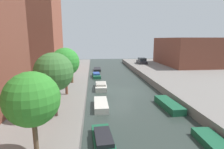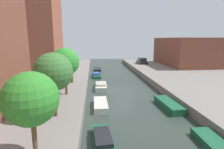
# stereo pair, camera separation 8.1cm
# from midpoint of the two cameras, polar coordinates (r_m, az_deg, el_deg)

# --- Properties ---
(ground_plane) EXTENTS (84.00, 84.00, 0.00)m
(ground_plane) POSITION_cam_midpoint_polar(r_m,az_deg,el_deg) (25.19, 3.46, -5.48)
(ground_plane) COLOR #2D3833
(quay_left) EXTENTS (20.00, 64.00, 1.00)m
(quay_left) POSITION_cam_midpoint_polar(r_m,az_deg,el_deg) (27.05, -29.81, -4.71)
(quay_left) COLOR gray
(quay_left) RESTS_ON ground_plane
(quay_right) EXTENTS (20.00, 64.00, 1.00)m
(quay_right) POSITION_cam_midpoint_polar(r_m,az_deg,el_deg) (31.20, 31.83, -2.96)
(quay_right) COLOR gray
(quay_right) RESTS_ON ground_plane
(apartment_tower_far) EXTENTS (10.00, 10.17, 22.81)m
(apartment_tower_far) POSITION_cam_midpoint_polar(r_m,az_deg,el_deg) (40.68, -24.27, 17.58)
(apartment_tower_far) COLOR brown
(apartment_tower_far) RESTS_ON quay_left
(low_block_right) EXTENTS (10.00, 15.85, 6.49)m
(low_block_right) POSITION_cam_midpoint_polar(r_m,az_deg,el_deg) (47.44, 21.84, 6.81)
(low_block_right) COLOR brown
(low_block_right) RESTS_ON quay_right
(street_tree_0) EXTENTS (2.79, 2.79, 4.67)m
(street_tree_0) POSITION_cam_midpoint_polar(r_m,az_deg,el_deg) (9.96, -24.18, -7.16)
(street_tree_0) COLOR brown
(street_tree_0) RESTS_ON quay_left
(street_tree_1) EXTENTS (3.06, 3.06, 5.22)m
(street_tree_1) POSITION_cam_midpoint_polar(r_m,az_deg,el_deg) (14.85, -18.07, 0.74)
(street_tree_1) COLOR #4C3A2E
(street_tree_1) RESTS_ON quay_left
(street_tree_2) EXTENTS (3.14, 3.14, 5.29)m
(street_tree_2) POSITION_cam_midpoint_polar(r_m,az_deg,el_deg) (20.66, -14.69, 3.81)
(street_tree_2) COLOR brown
(street_tree_2) RESTS_ON quay_left
(street_tree_3) EXTENTS (2.09, 2.09, 4.02)m
(street_tree_3) POSITION_cam_midpoint_polar(r_m,az_deg,el_deg) (26.26, -12.82, 3.70)
(street_tree_3) COLOR brown
(street_tree_3) RESTS_ON quay_left
(parked_car) EXTENTS (1.93, 4.38, 1.52)m
(parked_car) POSITION_cam_midpoint_polar(r_m,az_deg,el_deg) (46.86, 9.38, 4.20)
(parked_car) COLOR black
(parked_car) RESTS_ON quay_right
(moored_boat_left_1) EXTENTS (1.66, 4.60, 0.77)m
(moored_boat_left_1) POSITION_cam_midpoint_polar(r_m,az_deg,el_deg) (13.22, -2.90, -20.29)
(moored_boat_left_1) COLOR #195638
(moored_boat_left_1) RESTS_ON ground_plane
(moored_boat_left_2) EXTENTS (1.42, 3.90, 0.63)m
(moored_boat_left_2) POSITION_cam_midpoint_polar(r_m,az_deg,el_deg) (19.55, -3.64, -9.52)
(moored_boat_left_2) COLOR beige
(moored_boat_left_2) RESTS_ON ground_plane
(moored_boat_left_3) EXTENTS (1.73, 4.26, 0.94)m
(moored_boat_left_3) POSITION_cam_midpoint_polar(r_m,az_deg,el_deg) (26.57, -3.59, -3.68)
(moored_boat_left_3) COLOR beige
(moored_boat_left_3) RESTS_ON ground_plane
(moored_boat_left_4) EXTENTS (1.64, 3.89, 0.85)m
(moored_boat_left_4) POSITION_cam_midpoint_polar(r_m,az_deg,el_deg) (34.66, -5.06, -0.26)
(moored_boat_left_4) COLOR #195638
(moored_boat_left_4) RESTS_ON ground_plane
(moored_boat_left_5) EXTENTS (1.59, 3.86, 0.49)m
(moored_boat_left_5) POSITION_cam_midpoint_polar(r_m,az_deg,el_deg) (42.21, -4.74, 1.66)
(moored_boat_left_5) COLOR #232328
(moored_boat_left_5) RESTS_ON ground_plane
(moored_boat_right_1) EXTENTS (1.57, 3.34, 0.54)m
(moored_boat_right_1) POSITION_cam_midpoint_polar(r_m,az_deg,el_deg) (14.88, 29.16, -18.21)
(moored_boat_right_1) COLOR #195638
(moored_boat_right_1) RESTS_ON ground_plane
(moored_boat_right_2) EXTENTS (1.67, 4.63, 0.69)m
(moored_boat_right_2) POSITION_cam_midpoint_polar(r_m,az_deg,el_deg) (20.32, 17.44, -9.12)
(moored_boat_right_2) COLOR #195638
(moored_boat_right_2) RESTS_ON ground_plane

